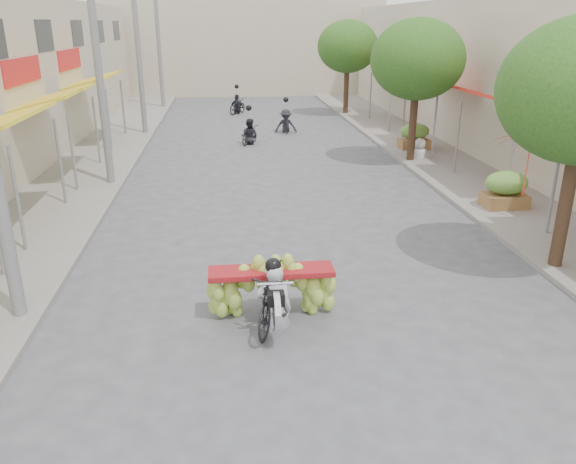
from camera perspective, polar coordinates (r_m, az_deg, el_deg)
The scene contains 17 objects.
ground at distance 8.33m, azimuth 6.27°, elevation -16.86°, with size 120.00×120.00×0.00m, color #535358.
sidewalk_left at distance 22.67m, azimuth -20.15°, elevation 6.55°, with size 4.00×60.00×0.12m, color gray.
sidewalk_right at distance 23.63m, azimuth 15.24°, elevation 7.61°, with size 4.00×60.00×0.12m, color gray.
far_building at distance 44.50m, azimuth -4.57°, elevation 18.45°, with size 20.00×6.00×7.00m, color #BDAF95.
utility_pole_mid at distance 18.86m, azimuth -18.81°, elevation 16.38°, with size 0.60×0.24×8.00m.
utility_pole_far at distance 27.72m, azimuth -15.00°, elevation 17.75°, with size 0.60×0.24×8.00m.
utility_pole_back at distance 36.65m, azimuth -13.02°, elevation 18.42°, with size 0.60×0.24×8.00m.
street_tree_mid at distance 21.64m, azimuth 13.04°, elevation 16.67°, with size 3.40×3.40×5.25m.
street_tree_far at distance 33.21m, azimuth 6.08°, elevation 18.22°, with size 3.40×3.40×5.25m.
produce_crate_mid at distance 16.97m, azimuth 21.28°, elevation 4.31°, with size 1.20×0.88×1.16m.
produce_crate_far at distance 24.15m, azimuth 12.74°, elevation 9.68°, with size 1.20×0.88×1.16m.
banana_motorbike at distance 9.87m, azimuth -1.58°, elevation -5.39°, with size 2.23×1.97×2.23m.
market_umbrella at distance 15.71m, azimuth 23.65°, elevation 9.35°, with size 2.21×2.21×1.72m.
pedestrian at distance 22.42m, azimuth 13.34°, elevation 9.24°, with size 0.79×0.52×1.51m.
bg_motorbike_a at distance 25.05m, azimuth -3.97°, elevation 10.67°, with size 1.09×1.49×1.95m.
bg_motorbike_b at distance 27.71m, azimuth -0.22°, elevation 11.80°, with size 1.07×1.68×1.95m.
bg_motorbike_c at distance 33.78m, azimuth -5.20°, elevation 13.19°, with size 1.33×1.70×1.95m.
Camera 1 is at (-1.60, -6.44, 5.04)m, focal length 35.00 mm.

